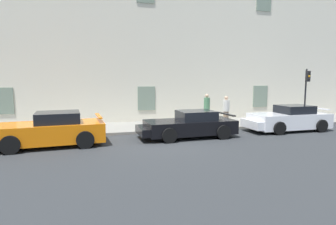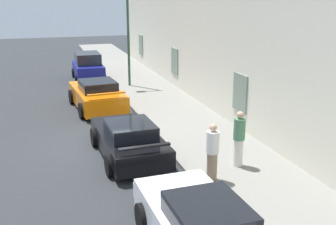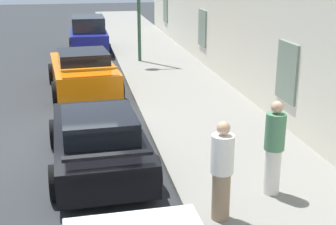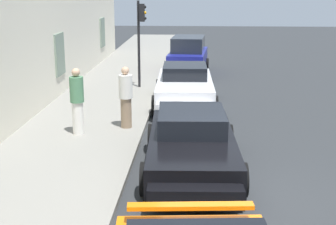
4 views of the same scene
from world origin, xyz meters
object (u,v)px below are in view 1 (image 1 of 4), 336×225
Objects in this scene: pedestrian_strolling at (226,111)px; traffic_light at (307,86)px; sportscar_red_lead at (46,131)px; sportscar_yellow_flank at (187,125)px; sportscar_white_middle at (287,120)px; pedestrian_admiring at (207,108)px.

traffic_light is at bearing 1.96° from pedestrian_strolling.
pedestrian_strolling is (9.33, 2.06, 0.37)m from sportscar_red_lead.
sportscar_red_lead is at bearing -171.43° from traffic_light.
traffic_light reaches higher than sportscar_red_lead.
sportscar_white_middle is (5.85, 0.30, 0.03)m from sportscar_yellow_flank.
sportscar_white_middle is at bearing 2.93° from sportscar_yellow_flank.
sportscar_red_lead is 6.35m from sportscar_yellow_flank.
traffic_light is at bearing 33.05° from sportscar_white_middle.
traffic_light is 6.48m from pedestrian_admiring.
sportscar_red_lead is 9.24m from pedestrian_admiring.
sportscar_white_middle is at bearing 2.30° from sportscar_red_lead.
pedestrian_strolling is at bearing -178.04° from traffic_light.
pedestrian_admiring is 1.04× the size of pedestrian_strolling.
sportscar_white_middle is 2.63× the size of pedestrian_admiring.
sportscar_yellow_flank is 1.44× the size of traffic_light.
sportscar_white_middle is at bearing -146.95° from traffic_light.
traffic_light is 5.74m from pedestrian_strolling.
traffic_light is (8.55, 2.06, 1.82)m from sportscar_yellow_flank.
sportscar_white_middle is at bearing -28.62° from pedestrian_strolling.
sportscar_red_lead is at bearing -167.57° from pedestrian_strolling.
sportscar_yellow_flank is at bearing 1.72° from sportscar_red_lead.
pedestrian_admiring is (-6.26, 1.01, -1.35)m from traffic_light.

